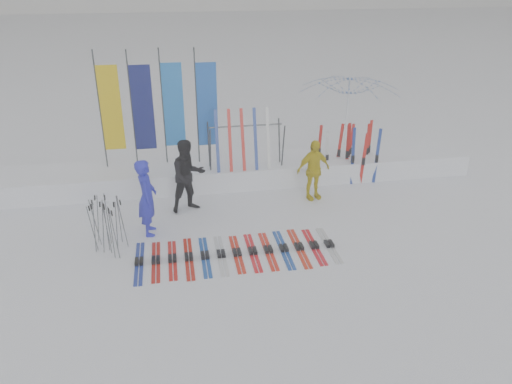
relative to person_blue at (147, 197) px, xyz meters
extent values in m
plane|color=white|center=(2.28, -1.92, -0.92)|extent=(120.00, 120.00, 0.00)
cube|color=white|center=(2.28, 2.68, -0.62)|extent=(14.00, 1.60, 0.60)
imported|color=#2024BD|center=(0.00, 0.00, 0.00)|extent=(0.44, 0.67, 1.84)
imported|color=black|center=(0.99, 1.05, 0.02)|extent=(1.10, 0.98, 1.88)
imported|color=#D8C30E|center=(4.28, 1.18, -0.10)|extent=(1.03, 0.62, 1.64)
imported|color=white|center=(6.05, 3.68, 0.48)|extent=(3.77, 3.81, 2.80)
cube|color=navy|center=(-0.22, -1.31, -0.88)|extent=(0.17, 1.69, 0.07)
cube|color=#AC180D|center=(0.13, -1.31, -0.88)|extent=(0.17, 1.61, 0.07)
cube|color=#B8150E|center=(0.48, -1.31, -0.88)|extent=(0.17, 1.57, 0.07)
cube|color=#AD190D|center=(0.83, -1.31, -0.88)|extent=(0.17, 1.70, 0.07)
cube|color=#164099|center=(1.18, -1.31, -0.88)|extent=(0.17, 1.64, 0.07)
cube|color=#B9BBC1|center=(1.53, -1.31, -0.88)|extent=(0.17, 1.66, 0.07)
cube|color=red|center=(1.88, -1.31, -0.88)|extent=(0.17, 1.56, 0.07)
cube|color=red|center=(2.23, -1.31, -0.88)|extent=(0.17, 1.61, 0.07)
cube|color=red|center=(2.58, -1.31, -0.88)|extent=(0.17, 1.61, 0.07)
cube|color=#153C96|center=(2.93, -1.31, -0.88)|extent=(0.17, 1.65, 0.07)
cube|color=red|center=(3.28, -1.31, -0.88)|extent=(0.17, 1.70, 0.07)
cube|color=red|center=(3.62, -1.31, -0.88)|extent=(0.17, 1.57, 0.07)
cube|color=#B4B6BB|center=(3.97, -1.31, -0.88)|extent=(0.17, 1.58, 0.07)
cylinder|color=#595B60|center=(-1.13, -0.66, -0.32)|extent=(0.09, 0.04, 1.19)
cylinder|color=#595B60|center=(-0.74, -0.97, -0.31)|extent=(0.03, 0.05, 1.21)
cylinder|color=#595B60|center=(-0.53, -0.60, -0.31)|extent=(0.12, 0.11, 1.20)
cylinder|color=#595B60|center=(-1.17, -0.67, -0.34)|extent=(0.10, 0.14, 1.15)
cylinder|color=#595B60|center=(-1.10, -0.27, -0.31)|extent=(0.14, 0.13, 1.21)
cylinder|color=#595B60|center=(-0.85, -0.80, -0.31)|extent=(0.07, 0.07, 1.22)
cylinder|color=#595B60|center=(-0.88, -0.32, -0.31)|extent=(0.04, 0.07, 1.23)
cylinder|color=#595B60|center=(-1.15, -0.39, -0.34)|extent=(0.14, 0.06, 1.15)
cylinder|color=#595B60|center=(-0.69, -0.97, -0.34)|extent=(0.13, 0.14, 1.14)
cylinder|color=#595B60|center=(-0.67, -0.65, -0.32)|extent=(0.09, 0.11, 1.19)
cylinder|color=#595B60|center=(-0.95, -0.67, -0.30)|extent=(0.12, 0.11, 1.23)
cylinder|color=#595B60|center=(-0.88, -0.64, -0.34)|extent=(0.02, 0.03, 1.16)
cylinder|color=#595B60|center=(-0.62, -0.37, -0.31)|extent=(0.03, 0.11, 1.21)
cylinder|color=#383A3F|center=(-1.17, 2.95, 1.28)|extent=(0.04, 0.04, 3.20)
cube|color=#DCB80B|center=(-0.88, 2.95, 1.33)|extent=(0.55, 0.03, 2.30)
cylinder|color=#383A3F|center=(-0.33, 2.83, 1.28)|extent=(0.04, 0.04, 3.20)
cube|color=#0C1257|center=(-0.04, 2.83, 1.33)|extent=(0.55, 0.03, 2.30)
cylinder|color=#383A3F|center=(0.48, 2.99, 1.28)|extent=(0.04, 0.04, 3.20)
cube|color=blue|center=(0.77, 2.99, 1.33)|extent=(0.55, 0.03, 2.30)
cylinder|color=#383A3F|center=(1.39, 2.87, 1.28)|extent=(0.04, 0.04, 3.20)
cube|color=blue|center=(1.68, 2.87, 1.33)|extent=(0.55, 0.03, 2.30)
cylinder|color=#383A3F|center=(1.65, 2.03, 0.31)|extent=(0.04, 0.30, 1.23)
cylinder|color=#383A3F|center=(1.65, 2.53, 0.31)|extent=(0.04, 0.30, 1.23)
cylinder|color=#383A3F|center=(3.65, 2.03, 0.31)|extent=(0.04, 0.30, 1.23)
cylinder|color=#383A3F|center=(3.65, 2.53, 0.31)|extent=(0.04, 0.30, 1.23)
cylinder|color=#383A3F|center=(2.65, 2.28, 0.86)|extent=(2.00, 0.04, 0.04)
cube|color=red|center=(5.45, 2.54, -0.10)|extent=(0.09, 0.04, 1.63)
cube|color=red|center=(6.44, 2.71, -0.11)|extent=(0.09, 0.04, 1.61)
cube|color=red|center=(5.95, 1.86, -0.15)|extent=(0.09, 0.04, 1.53)
cube|color=navy|center=(6.37, 1.92, -0.12)|extent=(0.09, 0.04, 1.59)
cube|color=red|center=(5.86, 2.72, -0.15)|extent=(0.09, 0.03, 1.55)
cube|color=red|center=(5.63, 2.32, -0.09)|extent=(0.09, 0.03, 1.66)
cube|color=red|center=(4.94, 2.85, -0.16)|extent=(0.09, 0.03, 1.51)
cube|color=red|center=(5.73, 2.48, -0.09)|extent=(0.09, 0.04, 1.66)
cube|color=silver|center=(5.04, 2.36, -0.19)|extent=(0.09, 0.03, 1.46)
cube|color=navy|center=(5.65, 1.93, -0.09)|extent=(0.09, 0.03, 1.66)
cube|color=red|center=(6.35, 2.62, -0.15)|extent=(0.09, 0.04, 1.53)
camera|label=1|loc=(0.66, -10.57, 4.89)|focal=35.00mm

